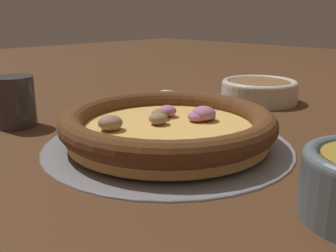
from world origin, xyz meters
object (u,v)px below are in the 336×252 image
Objects in this scene: napkin at (172,97)px; fork at (146,98)px; pizza_tray at (168,143)px; bowl_far at (259,90)px; drinking_cup at (14,102)px; pizza at (168,125)px.

napkin is 0.81× the size of fork.
pizza_tray is 1.98× the size of fork.
drinking_cup reaches higher than bowl_far.
bowl_far is at bearing -113.03° from drinking_cup.
fork is at bearing -89.66° from drinking_cup.
pizza reaches higher than napkin.
pizza reaches higher than bowl_far.
bowl_far is 1.09× the size of napkin.
pizza is (0.00, -0.00, 0.02)m from pizza_tray.
fork is (0.23, -0.17, -0.00)m from pizza_tray.
napkin is 0.05m from fork.
pizza reaches higher than pizza_tray.
pizza is at bearing 132.97° from napkin.
pizza is at bearing -69.14° from pizza_tray.
pizza_tray is 0.28m from napkin.
napkin is at bearing 37.43° from bowl_far.
bowl_far is 0.22m from fork.
drinking_cup reaches higher than fork.
pizza reaches higher than fork.
bowl_far reaches higher than napkin.
pizza_tray is 4.22× the size of drinking_cup.
drinking_cup is at bearing 23.05° from pizza.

